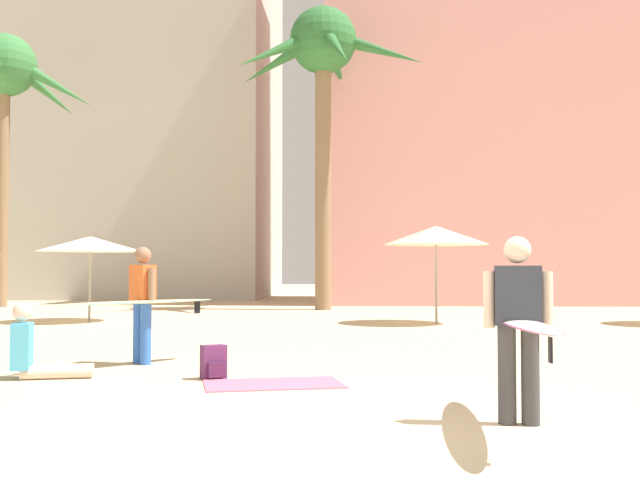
# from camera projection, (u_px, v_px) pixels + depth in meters

# --- Properties ---
(ground) EXTENTS (120.00, 120.00, 0.00)m
(ground) POSITION_uv_depth(u_px,v_px,m) (353.00, 437.00, 6.20)
(ground) COLOR beige
(hotel_pink) EXTENTS (16.60, 9.32, 18.73)m
(hotel_pink) POSITION_uv_depth(u_px,v_px,m) (524.00, 80.00, 32.28)
(hotel_pink) COLOR pink
(hotel_pink) RESTS_ON ground
(hotel_tower_gray) EXTENTS (17.37, 11.68, 28.10)m
(hotel_tower_gray) POSITION_uv_depth(u_px,v_px,m) (102.00, 20.00, 38.78)
(hotel_tower_gray) COLOR #BCB7AD
(hotel_tower_gray) RESTS_ON ground
(palm_tree_far_left) EXTENTS (6.35, 6.39, 9.84)m
(palm_tree_far_left) POSITION_uv_depth(u_px,v_px,m) (4.00, 80.00, 27.38)
(palm_tree_far_left) COLOR #896B4C
(palm_tree_far_left) RESTS_ON ground
(palm_tree_left) EXTENTS (6.53, 6.54, 10.19)m
(palm_tree_left) POSITION_uv_depth(u_px,v_px,m) (323.00, 63.00, 25.59)
(palm_tree_left) COLOR #896B4C
(palm_tree_left) RESTS_ON ground
(cafe_umbrella_0) EXTENTS (2.74, 2.74, 2.20)m
(cafe_umbrella_0) POSITION_uv_depth(u_px,v_px,m) (90.00, 244.00, 19.69)
(cafe_umbrella_0) COLOR gray
(cafe_umbrella_0) RESTS_ON ground
(cafe_umbrella_1) EXTENTS (2.65, 2.65, 2.44)m
(cafe_umbrella_1) POSITION_uv_depth(u_px,v_px,m) (436.00, 235.00, 19.03)
(cafe_umbrella_1) COLOR gray
(cafe_umbrella_1) RESTS_ON ground
(beach_towel) EXTENTS (1.79, 1.30, 0.01)m
(beach_towel) POSITION_uv_depth(u_px,v_px,m) (273.00, 384.00, 9.00)
(beach_towel) COLOR #EF6684
(beach_towel) RESTS_ON ground
(backpack) EXTENTS (0.35, 0.33, 0.42)m
(backpack) POSITION_uv_depth(u_px,v_px,m) (214.00, 363.00, 9.45)
(backpack) COLOR #592A56
(backpack) RESTS_ON ground
(person_near_right) EXTENTS (1.99, 2.19, 1.69)m
(person_near_right) POSITION_uv_depth(u_px,v_px,m) (141.00, 300.00, 10.85)
(person_near_right) COLOR blue
(person_near_right) RESTS_ON ground
(person_mid_center) EXTENTS (0.61, 2.82, 1.66)m
(person_mid_center) POSITION_uv_depth(u_px,v_px,m) (521.00, 322.00, 6.60)
(person_mid_center) COLOR #3D3D42
(person_mid_center) RESTS_ON ground
(person_far_right) EXTENTS (1.03, 0.61, 0.95)m
(person_far_right) POSITION_uv_depth(u_px,v_px,m) (37.00, 352.00, 9.50)
(person_far_right) COLOR beige
(person_far_right) RESTS_ON ground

